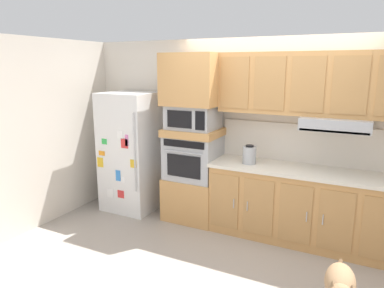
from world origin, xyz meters
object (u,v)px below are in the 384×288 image
at_px(refrigerator, 131,152).
at_px(dog, 340,287).
at_px(built_in_oven, 193,157).
at_px(microwave, 193,117).
at_px(electric_kettle, 249,155).

bearing_deg(refrigerator, dog, -24.78).
bearing_deg(refrigerator, built_in_oven, 3.86).
bearing_deg(refrigerator, microwave, 3.86).
distance_m(microwave, dog, 2.73).
distance_m(electric_kettle, dog, 1.99).
distance_m(refrigerator, microwave, 1.16).
bearing_deg(microwave, built_in_oven, 179.23).
bearing_deg(dog, built_in_oven, -130.04).
distance_m(built_in_oven, dog, 2.57).
bearing_deg(dog, electric_kettle, -143.53).
xyz_separation_m(refrigerator, microwave, (1.01, 0.07, 0.58)).
bearing_deg(dog, refrigerator, -119.00).
relative_size(refrigerator, dog, 2.14).
height_order(refrigerator, electric_kettle, refrigerator).
relative_size(built_in_oven, dog, 0.85).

